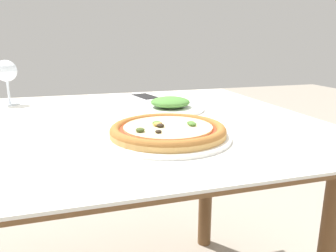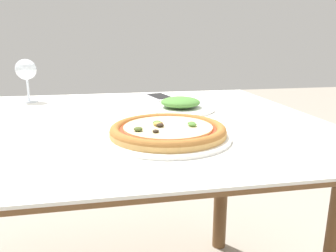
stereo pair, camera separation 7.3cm
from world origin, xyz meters
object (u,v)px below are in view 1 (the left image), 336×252
Objects in this scene: pizza_plate at (168,132)px; cell_phone at (146,98)px; wine_glass_far_left at (6,72)px; side_plate at (170,105)px; dining_table at (89,153)px.

cell_phone is (0.07, 0.52, -0.01)m from pizza_plate.
wine_glass_far_left is 0.72× the size of side_plate.
dining_table is at bearing -54.16° from wine_glass_far_left.
wine_glass_far_left is at bearing 153.85° from side_plate.
wine_glass_far_left is (-0.41, 0.54, 0.09)m from pizza_plate.
cell_phone is at bearing 53.21° from dining_table.
dining_table is at bearing 128.41° from pizza_plate.
side_plate reaches higher than cell_phone.
dining_table is 0.29m from pizza_plate.
pizza_plate is 1.86× the size of wine_glass_far_left.
pizza_plate reaches higher than dining_table.
dining_table is 5.87× the size of side_plate.
cell_phone is 0.74× the size of side_plate.
cell_phone reaches higher than dining_table.
dining_table is 0.40m from cell_phone.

